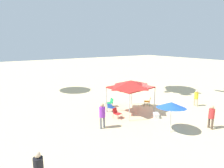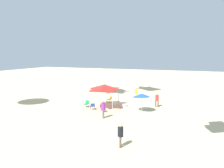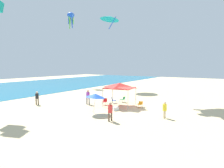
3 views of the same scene
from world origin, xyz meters
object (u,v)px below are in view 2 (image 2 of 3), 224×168
at_px(folding_chair_facing_ocean, 86,103).
at_px(person_by_tent, 120,133).
at_px(person_far_stroller, 103,108).
at_px(cooler_box, 125,106).
at_px(beach_umbrella, 141,95).
at_px(folding_chair_near_cooler, 93,106).
at_px(folding_chair_right_of_tent, 102,108).
at_px(canopy_tent, 105,87).
at_px(folding_chair_left_of_tent, 110,99).
at_px(person_beachcomber, 157,99).
at_px(person_near_umbrella, 136,92).

distance_m(folding_chair_facing_ocean, person_by_tent, 11.18).
bearing_deg(person_far_stroller, cooler_box, -22.38).
bearing_deg(beach_umbrella, folding_chair_near_cooler, 13.64).
bearing_deg(cooler_box, folding_chair_right_of_tent, 56.85).
relative_size(canopy_tent, cooler_box, 4.94).
bearing_deg(folding_chair_left_of_tent, folding_chair_facing_ocean, -71.50).
xyz_separation_m(folding_chair_right_of_tent, cooler_box, (-1.79, -2.74, -0.27)).
relative_size(person_beachcomber, person_near_umbrella, 1.09).
height_order(beach_umbrella, folding_chair_near_cooler, beach_umbrella).
xyz_separation_m(beach_umbrella, folding_chair_left_of_tent, (4.98, -2.79, -1.43)).
distance_m(person_beachcomber, person_far_stroller, 7.80).
xyz_separation_m(canopy_tent, person_near_umbrella, (-2.31, -6.36, -1.59)).
relative_size(folding_chair_left_of_tent, person_far_stroller, 0.44).
bearing_deg(person_near_umbrella, cooler_box, -91.04).
xyz_separation_m(canopy_tent, person_far_stroller, (-1.49, 3.84, -1.43)).
xyz_separation_m(beach_umbrella, person_near_umbrella, (2.27, -6.55, -0.98)).
height_order(folding_chair_facing_ocean, person_by_tent, person_by_tent).
bearing_deg(person_far_stroller, folding_chair_right_of_tent, 14.06).
bearing_deg(cooler_box, folding_chair_facing_ocean, 19.52).
relative_size(folding_chair_facing_ocean, person_beachcomber, 0.47).
bearing_deg(person_by_tent, person_beachcomber, -22.09).
xyz_separation_m(folding_chair_near_cooler, person_by_tent, (-6.07, 7.64, 0.53)).
xyz_separation_m(folding_chair_near_cooler, person_far_stroller, (-2.39, 2.32, 0.62)).
bearing_deg(folding_chair_facing_ocean, person_beachcomber, 26.11).
bearing_deg(folding_chair_right_of_tent, person_beachcomber, -66.69).
bearing_deg(folding_chair_facing_ocean, canopy_tent, 22.81).
height_order(beach_umbrella, cooler_box, beach_umbrella).
relative_size(folding_chair_facing_ocean, person_by_tent, 0.48).
relative_size(folding_chair_facing_ocean, cooler_box, 1.10).
relative_size(folding_chair_left_of_tent, person_by_tent, 0.48).
height_order(canopy_tent, folding_chair_facing_ocean, canopy_tent).
distance_m(cooler_box, person_far_stroller, 4.84).
distance_m(folding_chair_near_cooler, folding_chair_right_of_tent, 1.46).
bearing_deg(canopy_tent, cooler_box, -159.85).
height_order(folding_chair_near_cooler, person_by_tent, person_by_tent).
height_order(folding_chair_near_cooler, folding_chair_left_of_tent, same).
height_order(beach_umbrella, person_far_stroller, beach_umbrella).
relative_size(folding_chair_near_cooler, person_by_tent, 0.48).
height_order(folding_chair_near_cooler, cooler_box, folding_chair_near_cooler).
bearing_deg(person_by_tent, person_far_stroller, 16.32).
height_order(canopy_tent, person_far_stroller, canopy_tent).
xyz_separation_m(folding_chair_left_of_tent, cooler_box, (-2.69, 1.75, -0.27)).
height_order(cooler_box, person_beachcomber, person_beachcomber).
distance_m(beach_umbrella, cooler_box, 3.03).
bearing_deg(person_far_stroller, person_beachcomber, -47.42).
bearing_deg(folding_chair_left_of_tent, folding_chair_near_cooler, -50.64).
height_order(canopy_tent, cooler_box, canopy_tent).
xyz_separation_m(canopy_tent, folding_chair_near_cooler, (0.89, 1.52, -2.05)).
relative_size(folding_chair_left_of_tent, person_beachcomber, 0.47).
relative_size(beach_umbrella, cooler_box, 3.02).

